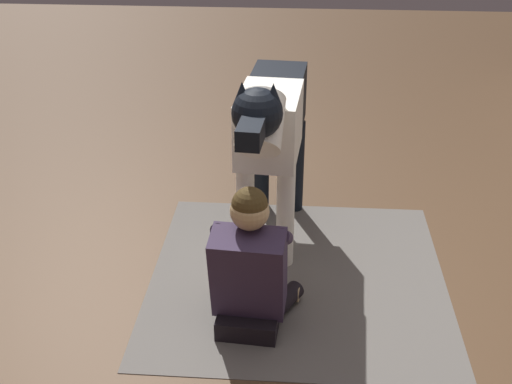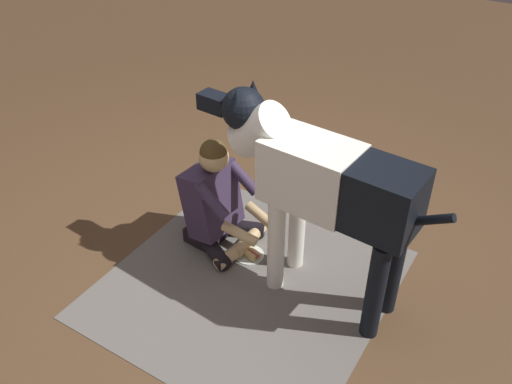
% 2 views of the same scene
% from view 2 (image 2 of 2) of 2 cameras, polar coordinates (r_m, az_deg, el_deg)
% --- Properties ---
extents(ground_plane, '(15.27, 15.27, 0.00)m').
position_cam_2_polar(ground_plane, '(4.07, -1.20, -5.75)').
color(ground_plane, brown).
extents(area_rug, '(1.81, 1.86, 0.01)m').
position_cam_2_polar(area_rug, '(3.78, -0.81, -9.60)').
color(area_rug, slate).
rests_on(area_rug, ground).
extents(person_sitting_on_floor, '(0.67, 0.58, 0.88)m').
position_cam_2_polar(person_sitting_on_floor, '(3.90, -4.14, -1.12)').
color(person_sitting_on_floor, black).
rests_on(person_sitting_on_floor, ground).
extents(large_dog, '(1.71, 0.43, 1.35)m').
position_cam_2_polar(large_dog, '(3.23, 6.77, 1.03)').
color(large_dog, white).
rests_on(large_dog, ground).
extents(hot_dog_on_plate, '(0.22, 0.22, 0.06)m').
position_cam_2_polar(hot_dog_on_plate, '(3.97, -0.71, -6.48)').
color(hot_dog_on_plate, silver).
rests_on(hot_dog_on_plate, ground).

